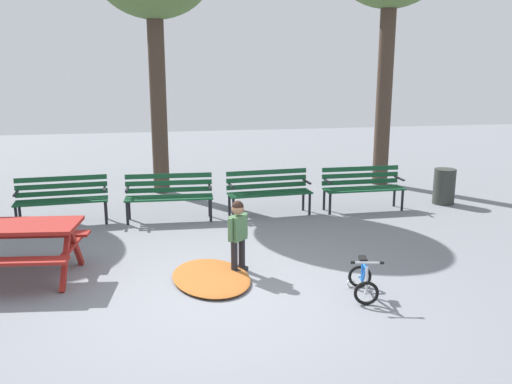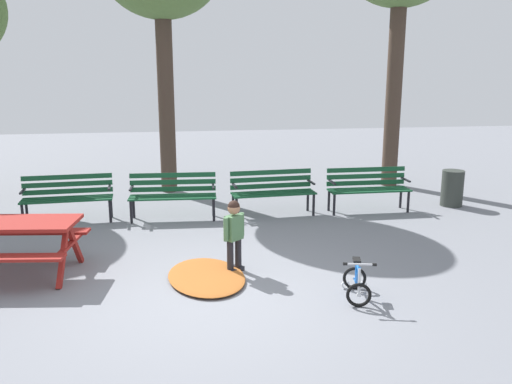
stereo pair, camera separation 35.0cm
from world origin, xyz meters
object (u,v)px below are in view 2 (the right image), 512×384
at_px(kids_bicycle, 357,282).
at_px(park_bench_far_right, 368,186).
at_px(trash_bin, 452,188).
at_px(picnic_table, 9,234).
at_px(park_bench_right, 272,189).
at_px(child_standing, 234,231).
at_px(park_bench_left, 173,192).
at_px(park_bench_far_left, 68,194).

bearing_deg(kids_bicycle, park_bench_far_right, 68.08).
bearing_deg(trash_bin, picnic_table, -161.40).
relative_size(picnic_table, trash_bin, 2.66).
bearing_deg(picnic_table, trash_bin, 18.60).
bearing_deg(park_bench_right, child_standing, -110.46).
xyz_separation_m(picnic_table, park_bench_far_right, (5.98, 2.52, -0.08)).
height_order(park_bench_left, park_bench_far_right, same).
height_order(park_bench_far_right, child_standing, child_standing).
relative_size(picnic_table, park_bench_far_right, 1.22).
bearing_deg(kids_bicycle, picnic_table, 162.15).
height_order(picnic_table, park_bench_left, park_bench_left).
relative_size(park_bench_right, trash_bin, 2.21).
relative_size(park_bench_right, park_bench_far_right, 1.02).
height_order(park_bench_far_left, kids_bicycle, park_bench_far_left).
relative_size(picnic_table, park_bench_left, 1.21).
bearing_deg(park_bench_far_right, child_standing, -136.25).
bearing_deg(picnic_table, park_bench_far_left, 84.18).
bearing_deg(park_bench_far_right, trash_bin, 3.75).
xyz_separation_m(park_bench_right, kids_bicycle, (0.32, -3.94, -0.31)).
bearing_deg(park_bench_far_left, park_bench_left, -3.46).
xyz_separation_m(kids_bicycle, trash_bin, (3.44, 4.05, 0.17)).
bearing_deg(child_standing, kids_bicycle, -38.08).
xyz_separation_m(park_bench_far_left, kids_bicycle, (4.12, -4.06, -0.31)).
bearing_deg(child_standing, trash_bin, 31.53).
relative_size(park_bench_left, kids_bicycle, 2.64).
height_order(child_standing, kids_bicycle, child_standing).
height_order(park_bench_far_left, child_standing, child_standing).
height_order(park_bench_left, kids_bicycle, park_bench_left).
distance_m(park_bench_far_left, kids_bicycle, 5.79).
bearing_deg(park_bench_far_right, park_bench_left, 179.82).
bearing_deg(trash_bin, park_bench_far_right, -176.25).
xyz_separation_m(park_bench_far_left, park_bench_right, (3.80, -0.12, 0.00)).
distance_m(park_bench_left, child_standing, 2.97).
relative_size(picnic_table, child_standing, 1.92).
xyz_separation_m(park_bench_far_left, park_bench_left, (1.91, -0.12, 0.00)).
relative_size(park_bench_right, kids_bicycle, 2.65).
distance_m(park_bench_far_left, park_bench_far_right, 5.71).
xyz_separation_m(child_standing, trash_bin, (4.83, 2.96, -0.23)).
relative_size(park_bench_far_left, park_bench_far_right, 1.02).
xyz_separation_m(child_standing, kids_bicycle, (1.39, -1.09, -0.40)).
bearing_deg(child_standing, park_bench_left, 106.13).
relative_size(park_bench_far_left, child_standing, 1.59).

